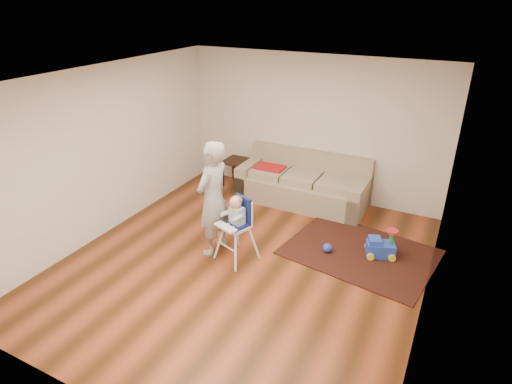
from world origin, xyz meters
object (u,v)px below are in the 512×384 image
at_px(sofa, 303,180).
at_px(side_table, 238,172).
at_px(adult, 213,199).
at_px(high_chair, 236,229).
at_px(ride_on_toy, 381,242).
at_px(toy_ball, 327,248).

xyz_separation_m(sofa, side_table, (-1.51, 0.19, -0.20)).
height_order(side_table, adult, adult).
height_order(sofa, high_chair, high_chair).
distance_m(ride_on_toy, adult, 2.61).
bearing_deg(adult, ride_on_toy, 117.42).
bearing_deg(ride_on_toy, toy_ball, 179.43).
relative_size(ride_on_toy, toy_ball, 3.15).
bearing_deg(sofa, adult, -104.32).
distance_m(side_table, ride_on_toy, 3.55).
bearing_deg(toy_ball, sofa, 124.08).
relative_size(high_chair, adult, 0.59).
distance_m(sofa, side_table, 1.54).
bearing_deg(adult, toy_ball, 118.81).
relative_size(ride_on_toy, adult, 0.25).
height_order(toy_ball, high_chair, high_chair).
distance_m(toy_ball, high_chair, 1.46).
height_order(high_chair, adult, adult).
bearing_deg(high_chair, ride_on_toy, 47.54).
distance_m(side_table, high_chair, 2.78).
bearing_deg(high_chair, sofa, 104.92).
relative_size(toy_ball, high_chair, 0.14).
relative_size(ride_on_toy, high_chair, 0.43).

